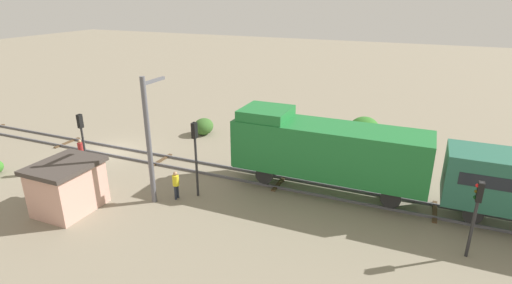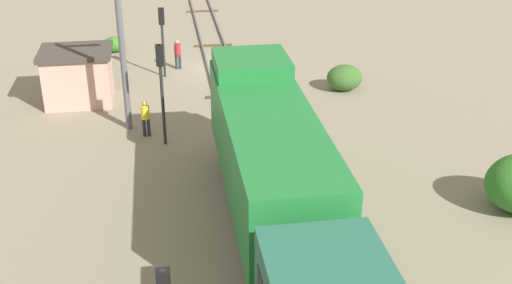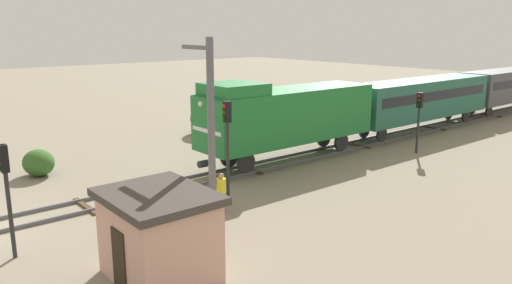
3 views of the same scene
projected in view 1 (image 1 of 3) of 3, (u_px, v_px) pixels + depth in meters
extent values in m
plane|color=gray|center=(112.00, 152.00, 29.89)|extent=(160.96, 160.96, 0.00)
cube|color=#595960|center=(118.00, 147.00, 30.48)|extent=(0.10, 107.31, 0.16)
cube|color=#595960|center=(105.00, 154.00, 29.25)|extent=(0.10, 107.31, 0.16)
cube|color=#4C3823|center=(67.00, 143.00, 31.53)|extent=(2.40, 0.24, 0.09)
cube|color=#4C3823|center=(161.00, 160.00, 28.23)|extent=(2.40, 0.24, 0.09)
cube|color=#4C3823|center=(280.00, 183.00, 24.92)|extent=(2.40, 0.24, 0.09)
cube|color=#4C3823|center=(435.00, 212.00, 21.62)|extent=(2.40, 0.24, 0.09)
cube|color=#1E7233|center=(329.00, 150.00, 22.90)|extent=(2.90, 11.00, 2.90)
cube|color=#1E7233|center=(266.00, 113.00, 23.72)|extent=(2.75, 2.80, 0.60)
cube|color=#1E7233|center=(241.00, 137.00, 24.95)|extent=(2.84, 0.10, 2.84)
cube|color=white|center=(241.00, 140.00, 25.03)|extent=(2.46, 0.06, 0.20)
sphere|color=white|center=(244.00, 118.00, 24.97)|extent=(0.28, 0.28, 0.28)
sphere|color=white|center=(237.00, 122.00, 24.19)|extent=(0.28, 0.28, 0.28)
cylinder|color=#262628|center=(238.00, 163.00, 25.71)|extent=(0.36, 0.50, 0.36)
cylinder|color=#262628|center=(273.00, 167.00, 25.59)|extent=(0.18, 1.10, 1.10)
cylinder|color=#262628|center=(264.00, 175.00, 24.35)|extent=(0.18, 1.10, 1.10)
cylinder|color=#262628|center=(393.00, 187.00, 22.85)|extent=(0.18, 1.10, 1.10)
cylinder|color=#262628|center=(391.00, 199.00, 21.62)|extent=(0.18, 1.10, 1.10)
cylinder|color=#262628|center=(471.00, 202.00, 21.40)|extent=(0.16, 0.96, 0.96)
cylinder|color=#262628|center=(473.00, 215.00, 20.16)|extent=(0.16, 0.96, 0.96)
cylinder|color=#262628|center=(83.00, 143.00, 26.15)|extent=(0.14, 0.14, 3.88)
cube|color=black|center=(80.00, 121.00, 25.62)|extent=(0.32, 0.24, 0.90)
sphere|color=red|center=(78.00, 117.00, 25.58)|extent=(0.16, 0.16, 0.16)
sphere|color=#3C3306|center=(78.00, 121.00, 25.68)|extent=(0.16, 0.16, 0.16)
sphere|color=black|center=(79.00, 125.00, 25.78)|extent=(0.16, 0.16, 0.16)
cylinder|color=#262628|center=(196.00, 160.00, 22.65)|extent=(0.14, 0.14, 4.49)
cube|color=black|center=(194.00, 131.00, 22.02)|extent=(0.32, 0.24, 0.90)
sphere|color=red|center=(192.00, 126.00, 21.98)|extent=(0.16, 0.16, 0.16)
sphere|color=#3C3306|center=(192.00, 130.00, 22.08)|extent=(0.16, 0.16, 0.16)
sphere|color=black|center=(193.00, 135.00, 22.17)|extent=(0.16, 0.16, 0.16)
cylinder|color=#262628|center=(474.00, 221.00, 17.39)|extent=(0.14, 0.14, 3.71)
cube|color=black|center=(480.00, 192.00, 16.90)|extent=(0.32, 0.24, 0.90)
sphere|color=red|center=(477.00, 186.00, 16.86)|extent=(0.16, 0.16, 0.16)
sphere|color=#3C3306|center=(476.00, 191.00, 16.95)|extent=(0.16, 0.16, 0.16)
sphere|color=black|center=(475.00, 197.00, 17.05)|extent=(0.16, 0.16, 0.16)
cylinder|color=#262B38|center=(83.00, 156.00, 27.91)|extent=(0.15, 0.15, 0.85)
cylinder|color=#262B38|center=(81.00, 157.00, 27.74)|extent=(0.15, 0.15, 0.85)
cylinder|color=maroon|center=(81.00, 147.00, 27.57)|extent=(0.38, 0.38, 0.62)
sphere|color=tan|center=(80.00, 141.00, 27.42)|extent=(0.23, 0.23, 0.23)
cylinder|color=#262B38|center=(178.00, 191.00, 23.03)|extent=(0.15, 0.15, 0.85)
cylinder|color=#262B38|center=(176.00, 193.00, 22.86)|extent=(0.15, 0.15, 0.85)
cylinder|color=yellow|center=(176.00, 180.00, 22.69)|extent=(0.38, 0.38, 0.62)
sphere|color=tan|center=(175.00, 174.00, 22.54)|extent=(0.23, 0.23, 0.23)
cylinder|color=#595960|center=(149.00, 143.00, 21.51)|extent=(0.28, 0.28, 7.19)
cube|color=#595960|center=(154.00, 81.00, 21.16)|extent=(1.80, 0.16, 0.16)
cube|color=#D19E8C|center=(68.00, 189.00, 21.54)|extent=(3.20, 2.60, 2.50)
cube|color=#3F3833|center=(64.00, 165.00, 21.06)|extent=(3.50, 2.90, 0.24)
cube|color=#2D2319|center=(51.00, 189.00, 22.13)|extent=(0.80, 0.06, 1.90)
ellipsoid|color=#355F26|center=(204.00, 127.00, 33.29)|extent=(1.89, 1.55, 1.37)
ellipsoid|color=#2F7026|center=(364.00, 131.00, 31.11)|extent=(2.95, 2.42, 2.15)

